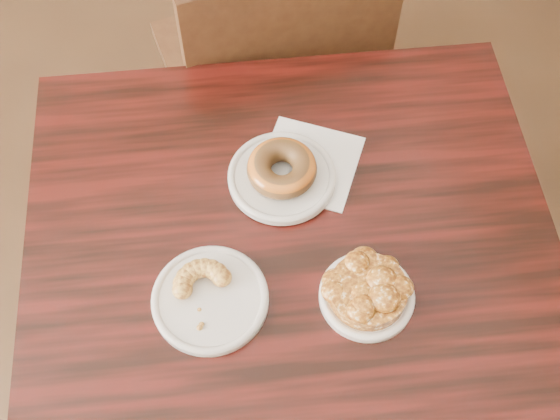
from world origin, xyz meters
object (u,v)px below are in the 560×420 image
object	(u,v)px
chair_far	(263,67)
glazed_donut	(282,168)
cruller_fragment	(209,294)
cafe_table	(291,345)
apple_fritter	(368,289)

from	to	relation	value
chair_far	glazed_donut	distance (m)	0.62
chair_far	cruller_fragment	bearing A→B (deg)	64.68
cafe_table	cruller_fragment	size ratio (longest dim) A/B	8.21
cafe_table	chair_far	size ratio (longest dim) A/B	0.93
cafe_table	glazed_donut	world-z (taller)	glazed_donut
chair_far	glazed_donut	xyz separation A→B (m)	(-0.13, -0.51, 0.34)
apple_fritter	cafe_table	bearing A→B (deg)	131.47
glazed_donut	apple_fritter	size ratio (longest dim) A/B	0.73
cafe_table	cruller_fragment	xyz separation A→B (m)	(-0.14, -0.02, 0.40)
apple_fritter	cruller_fragment	size ratio (longest dim) A/B	1.54
apple_fritter	glazed_donut	bearing A→B (deg)	101.90
cruller_fragment	chair_far	bearing A→B (deg)	66.06
cafe_table	glazed_donut	xyz separation A→B (m)	(0.03, 0.15, 0.41)
glazed_donut	cruller_fragment	world-z (taller)	glazed_donut
cafe_table	apple_fritter	distance (m)	0.42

